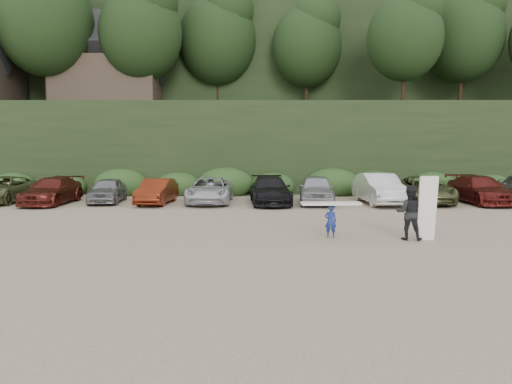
{
  "coord_description": "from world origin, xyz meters",
  "views": [
    {
      "loc": [
        -0.12,
        -16.98,
        3.23
      ],
      "look_at": [
        -0.17,
        3.0,
        1.3
      ],
      "focal_mm": 35.0,
      "sensor_mm": 36.0,
      "label": 1
    }
  ],
  "objects": [
    {
      "name": "ground",
      "position": [
        0.0,
        0.0,
        0.0
      ],
      "size": [
        120.0,
        120.0,
        0.0
      ],
      "primitive_type": "plane",
      "color": "tan",
      "rests_on": "ground"
    },
    {
      "name": "hillside_backdrop",
      "position": [
        -0.26,
        35.93,
        11.22
      ],
      "size": [
        90.0,
        41.5,
        28.0
      ],
      "color": "black",
      "rests_on": "ground"
    },
    {
      "name": "parked_cars",
      "position": [
        -0.6,
        10.08,
        0.75
      ],
      "size": [
        39.62,
        5.81,
        1.64
      ],
      "color": "#B3B2B7",
      "rests_on": "ground"
    },
    {
      "name": "adult_surfer",
      "position": [
        5.06,
        -0.35,
        0.94
      ],
      "size": [
        1.38,
        0.93,
        2.18
      ],
      "color": "black",
      "rests_on": "ground"
    },
    {
      "name": "child_surfer",
      "position": [
        2.42,
        0.1,
        0.83
      ],
      "size": [
        2.07,
        0.68,
        1.22
      ],
      "color": "navy",
      "rests_on": "ground"
    }
  ]
}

